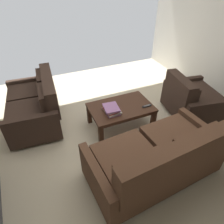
{
  "coord_description": "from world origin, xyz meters",
  "views": [
    {
      "loc": [
        1.09,
        2.33,
        2.35
      ],
      "look_at": [
        0.24,
        0.36,
        0.74
      ],
      "focal_mm": 31.95,
      "sensor_mm": 36.0,
      "label": 1
    }
  ],
  "objects_px": {
    "sofa_main": "(157,159)",
    "tv_remote": "(147,106)",
    "book_stack": "(111,109)",
    "loveseat_near": "(36,105)",
    "coffee_table": "(121,110)",
    "armchair_side": "(191,100)"
  },
  "relations": [
    {
      "from": "sofa_main",
      "to": "tv_remote",
      "type": "distance_m",
      "value": 1.09
    },
    {
      "from": "sofa_main",
      "to": "book_stack",
      "type": "distance_m",
      "value": 1.1
    },
    {
      "from": "sofa_main",
      "to": "book_stack",
      "type": "xyz_separation_m",
      "value": [
        0.17,
        -1.09,
        0.1
      ]
    },
    {
      "from": "loveseat_near",
      "to": "book_stack",
      "type": "xyz_separation_m",
      "value": [
        -1.11,
        0.79,
        0.1
      ]
    },
    {
      "from": "coffee_table",
      "to": "book_stack",
      "type": "bearing_deg",
      "value": 21.05
    },
    {
      "from": "armchair_side",
      "to": "sofa_main",
      "type": "bearing_deg",
      "value": 34.92
    },
    {
      "from": "coffee_table",
      "to": "tv_remote",
      "type": "xyz_separation_m",
      "value": [
        -0.4,
        0.17,
        0.07
      ]
    },
    {
      "from": "book_stack",
      "to": "tv_remote",
      "type": "bearing_deg",
      "value": 171.68
    },
    {
      "from": "sofa_main",
      "to": "armchair_side",
      "type": "height_order",
      "value": "sofa_main"
    },
    {
      "from": "sofa_main",
      "to": "tv_remote",
      "type": "height_order",
      "value": "sofa_main"
    },
    {
      "from": "coffee_table",
      "to": "tv_remote",
      "type": "bearing_deg",
      "value": 156.95
    },
    {
      "from": "sofa_main",
      "to": "loveseat_near",
      "type": "relative_size",
      "value": 1.23
    },
    {
      "from": "coffee_table",
      "to": "armchair_side",
      "type": "bearing_deg",
      "value": 170.28
    },
    {
      "from": "book_stack",
      "to": "tv_remote",
      "type": "xyz_separation_m",
      "value": [
        -0.61,
        0.09,
        -0.05
      ]
    },
    {
      "from": "sofa_main",
      "to": "coffee_table",
      "type": "relative_size",
      "value": 1.67
    },
    {
      "from": "coffee_table",
      "to": "sofa_main",
      "type": "bearing_deg",
      "value": 87.89
    },
    {
      "from": "armchair_side",
      "to": "tv_remote",
      "type": "distance_m",
      "value": 0.91
    },
    {
      "from": "loveseat_near",
      "to": "armchair_side",
      "type": "height_order",
      "value": "loveseat_near"
    },
    {
      "from": "armchair_side",
      "to": "tv_remote",
      "type": "xyz_separation_m",
      "value": [
        0.91,
        -0.05,
        0.07
      ]
    },
    {
      "from": "loveseat_near",
      "to": "coffee_table",
      "type": "xyz_separation_m",
      "value": [
        -1.32,
        0.71,
        -0.01
      ]
    },
    {
      "from": "sofa_main",
      "to": "book_stack",
      "type": "height_order",
      "value": "sofa_main"
    },
    {
      "from": "loveseat_near",
      "to": "book_stack",
      "type": "height_order",
      "value": "loveseat_near"
    }
  ]
}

